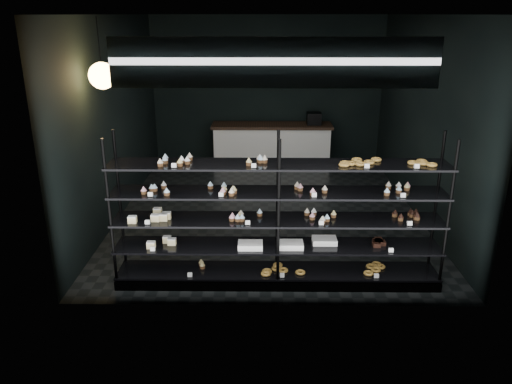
% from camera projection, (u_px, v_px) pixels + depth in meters
% --- Properties ---
extents(room, '(5.01, 6.01, 3.20)m').
position_uv_depth(room, '(269.00, 119.00, 8.11)').
color(room, black).
rests_on(room, ground).
extents(display_shelf, '(4.00, 0.50, 1.91)m').
position_uv_depth(display_shelf, '(276.00, 236.00, 6.13)').
color(display_shelf, black).
rests_on(display_shelf, room).
extents(signage, '(3.30, 0.05, 0.50)m').
position_uv_depth(signage, '(274.00, 63.00, 4.96)').
color(signage, '#0C0C3E').
rests_on(signage, room).
extents(pendant_lamp, '(0.34, 0.34, 0.90)m').
position_uv_depth(pendant_lamp, '(102.00, 76.00, 6.47)').
color(pendant_lamp, black).
rests_on(pendant_lamp, room).
extents(service_counter, '(2.57, 0.65, 1.23)m').
position_uv_depth(service_counter, '(272.00, 146.00, 10.83)').
color(service_counter, silver).
rests_on(service_counter, room).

